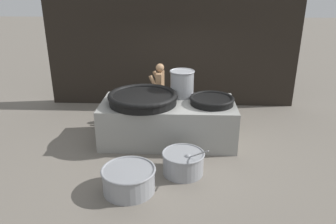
{
  "coord_description": "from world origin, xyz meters",
  "views": [
    {
      "loc": [
        0.29,
        -6.89,
        3.41
      ],
      "look_at": [
        0.0,
        0.0,
        0.7
      ],
      "focal_mm": 35.0,
      "sensor_mm": 36.0,
      "label": 1
    }
  ],
  "objects_px": {
    "stock_pot": "(182,83)",
    "cook": "(160,90)",
    "giant_wok_far": "(212,100)",
    "prep_bowl_vegetables": "(183,162)",
    "prep_bowl_meat": "(129,179)",
    "giant_wok_near": "(143,98)"
  },
  "relations": [
    {
      "from": "cook",
      "to": "prep_bowl_meat",
      "type": "relative_size",
      "value": 1.61
    },
    {
      "from": "prep_bowl_vegetables",
      "to": "prep_bowl_meat",
      "type": "distance_m",
      "value": 1.13
    },
    {
      "from": "cook",
      "to": "prep_bowl_vegetables",
      "type": "xyz_separation_m",
      "value": [
        0.61,
        -2.61,
        -0.59
      ]
    },
    {
      "from": "giant_wok_near",
      "to": "stock_pot",
      "type": "relative_size",
      "value": 2.47
    },
    {
      "from": "cook",
      "to": "giant_wok_near",
      "type": "bearing_deg",
      "value": 83.8
    },
    {
      "from": "giant_wok_near",
      "to": "giant_wok_far",
      "type": "xyz_separation_m",
      "value": [
        1.52,
        0.03,
        -0.04
      ]
    },
    {
      "from": "giant_wok_far",
      "to": "stock_pot",
      "type": "height_order",
      "value": "stock_pot"
    },
    {
      "from": "stock_pot",
      "to": "prep_bowl_meat",
      "type": "bearing_deg",
      "value": -110.17
    },
    {
      "from": "stock_pot",
      "to": "cook",
      "type": "height_order",
      "value": "stock_pot"
    },
    {
      "from": "stock_pot",
      "to": "prep_bowl_vegetables",
      "type": "distance_m",
      "value": 2.11
    },
    {
      "from": "stock_pot",
      "to": "prep_bowl_vegetables",
      "type": "xyz_separation_m",
      "value": [
        0.04,
        -1.85,
        -1.01
      ]
    },
    {
      "from": "giant_wok_near",
      "to": "cook",
      "type": "distance_m",
      "value": 1.32
    },
    {
      "from": "giant_wok_near",
      "to": "stock_pot",
      "type": "xyz_separation_m",
      "value": [
        0.86,
        0.51,
        0.19
      ]
    },
    {
      "from": "giant_wok_near",
      "to": "giant_wok_far",
      "type": "height_order",
      "value": "giant_wok_near"
    },
    {
      "from": "giant_wok_far",
      "to": "cook",
      "type": "xyz_separation_m",
      "value": [
        -1.23,
        1.24,
        -0.19
      ]
    },
    {
      "from": "giant_wok_far",
      "to": "cook",
      "type": "bearing_deg",
      "value": 134.81
    },
    {
      "from": "giant_wok_near",
      "to": "prep_bowl_vegetables",
      "type": "relative_size",
      "value": 1.71
    },
    {
      "from": "stock_pot",
      "to": "prep_bowl_meat",
      "type": "relative_size",
      "value": 0.66
    },
    {
      "from": "giant_wok_near",
      "to": "prep_bowl_meat",
      "type": "bearing_deg",
      "value": -91.41
    },
    {
      "from": "prep_bowl_vegetables",
      "to": "stock_pot",
      "type": "bearing_deg",
      "value": 91.33
    },
    {
      "from": "giant_wok_near",
      "to": "cook",
      "type": "relative_size",
      "value": 1.01
    },
    {
      "from": "prep_bowl_meat",
      "to": "giant_wok_far",
      "type": "bearing_deg",
      "value": 51.67
    }
  ]
}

